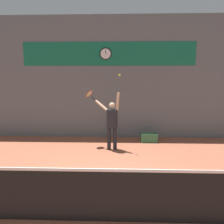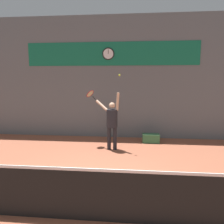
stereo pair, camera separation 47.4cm
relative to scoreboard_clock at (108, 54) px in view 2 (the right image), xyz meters
name	(u,v)px [view 2 (the right image)]	position (x,y,z in m)	size (l,w,h in m)	color
ground_plane	(91,189)	(0.12, -4.49, -3.47)	(18.00, 18.00, 0.00)	#9E563D
back_wall	(111,78)	(0.12, 0.08, -0.97)	(18.00, 0.10, 5.00)	slate
sponsor_banner	(111,54)	(0.12, 0.02, 0.00)	(7.00, 0.02, 0.94)	#146B4C
scoreboard_clock	(108,54)	(0.00, 0.00, 0.00)	(0.49, 0.04, 0.49)	white
court_net	(78,193)	(0.12, -5.60, -2.97)	(7.40, 0.07, 1.06)	#333333
tennis_player	(112,120)	(0.31, -1.66, -2.43)	(0.91, 0.58, 1.99)	black
tennis_racket	(91,94)	(-0.52, -1.20, -1.56)	(0.45, 0.39, 0.39)	black
tennis_ball	(119,75)	(0.57, -1.75, -0.89)	(0.07, 0.07, 0.07)	#CCDB2D
equipment_bag	(151,138)	(1.74, -0.67, -3.30)	(0.65, 0.33, 0.34)	#33663F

